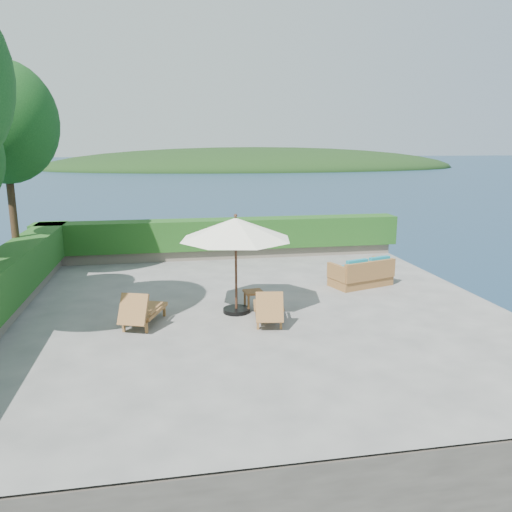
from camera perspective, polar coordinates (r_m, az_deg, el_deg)
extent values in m
plane|color=gray|center=(12.04, -0.74, -5.98)|extent=(12.00, 12.00, 0.00)
cube|color=#60574C|center=(12.62, -0.72, -12.67)|extent=(12.00, 12.00, 3.00)
plane|color=#162C44|center=(13.31, -0.70, -18.33)|extent=(600.00, 600.00, 0.00)
ellipsoid|color=black|center=(153.79, -0.12, 10.00)|extent=(126.00, 57.60, 12.60)
cube|color=slate|center=(17.36, -3.78, 0.39)|extent=(12.00, 0.60, 0.36)
cube|color=#1E4012|center=(17.23, -3.81, 2.56)|extent=(12.40, 0.90, 1.00)
cylinder|color=#3C2A17|center=(15.12, -26.13, 5.62)|extent=(0.20, 0.20, 4.68)
ellipsoid|color=#113712|center=(15.06, -26.91, 13.49)|extent=(2.80, 2.80, 3.22)
cylinder|color=black|center=(11.76, -2.25, -6.21)|extent=(0.74, 0.74, 0.10)
cylinder|color=#3D2316|center=(11.46, -2.30, -1.14)|extent=(0.07, 0.07, 2.24)
cone|color=white|center=(11.28, -2.34, 3.15)|extent=(3.07, 3.07, 0.49)
sphere|color=#3D2316|center=(11.24, -2.35, 4.64)|extent=(0.10, 0.10, 0.08)
cube|color=brown|center=(10.91, -14.88, -7.79)|extent=(0.07, 0.07, 0.23)
cube|color=brown|center=(10.71, -12.41, -8.03)|extent=(0.07, 0.07, 0.23)
cube|color=brown|center=(11.83, -12.74, -6.06)|extent=(0.07, 0.07, 0.23)
cube|color=brown|center=(11.66, -10.44, -6.24)|extent=(0.07, 0.07, 0.23)
cube|color=brown|center=(11.30, -12.45, -6.12)|extent=(0.95, 1.30, 0.08)
cube|color=brown|center=(10.64, -13.86, -5.96)|extent=(0.68, 0.56, 0.63)
cube|color=brown|center=(11.22, -14.27, -5.63)|extent=(0.31, 0.73, 0.04)
cube|color=brown|center=(10.99, -11.35, -5.87)|extent=(0.31, 0.73, 0.04)
cube|color=brown|center=(10.68, 0.21, -7.82)|extent=(0.06, 0.06, 0.23)
cube|color=brown|center=(10.70, 2.86, -7.78)|extent=(0.06, 0.06, 0.23)
cube|color=brown|center=(11.66, 0.05, -6.02)|extent=(0.06, 0.06, 0.23)
cube|color=brown|center=(11.69, 2.47, -6.00)|extent=(0.06, 0.06, 0.23)
cube|color=brown|center=(11.21, 1.37, -6.00)|extent=(0.74, 1.21, 0.08)
cube|color=brown|center=(10.51, 1.56, -5.87)|extent=(0.63, 0.45, 0.61)
cube|color=brown|center=(10.99, -0.13, -5.66)|extent=(0.16, 0.74, 0.04)
cube|color=brown|center=(11.02, 2.98, -5.62)|extent=(0.16, 0.74, 0.04)
cube|color=brown|center=(11.68, -0.86, -5.52)|extent=(0.05, 0.05, 0.42)
cube|color=brown|center=(11.77, 0.75, -5.37)|extent=(0.05, 0.05, 0.42)
cube|color=brown|center=(11.99, -1.29, -5.03)|extent=(0.05, 0.05, 0.42)
cube|color=brown|center=(12.08, 0.27, -4.90)|extent=(0.05, 0.05, 0.42)
cube|color=brown|center=(11.81, -0.28, -4.13)|extent=(0.48, 0.48, 0.05)
cube|color=brown|center=(14.22, 11.84, -2.58)|extent=(1.84, 1.30, 0.37)
cube|color=brown|center=(13.85, 12.92, -1.64)|extent=(1.63, 0.63, 0.51)
cube|color=brown|center=(13.66, 9.31, -1.88)|extent=(0.36, 0.83, 0.42)
cube|color=brown|center=(14.66, 14.29, -1.12)|extent=(0.36, 0.83, 0.42)
cube|color=#13788D|center=(13.94, 10.54, -1.67)|extent=(0.89, 0.85, 0.17)
cube|color=#13788D|center=(14.43, 12.97, -1.30)|extent=(0.89, 0.85, 0.17)
cube|color=#13788D|center=(13.64, 11.46, -1.11)|extent=(0.66, 0.32, 0.33)
cube|color=#13788D|center=(14.13, 13.91, -0.75)|extent=(0.66, 0.32, 0.33)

